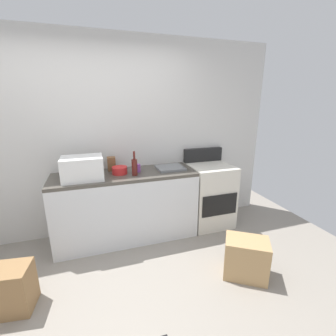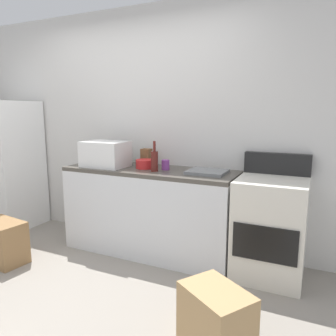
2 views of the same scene
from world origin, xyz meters
name	(u,v)px [view 1 (image 1 of 2)]	position (x,y,z in m)	size (l,w,h in m)	color
ground_plane	(115,315)	(0.00, 0.00, 0.00)	(6.00, 6.00, 0.00)	gray
wall_back	(97,139)	(0.00, 1.55, 1.30)	(5.00, 0.10, 2.60)	silver
kitchen_counter	(127,206)	(0.30, 1.20, 0.45)	(1.80, 0.60, 0.90)	silver
stove_oven	(209,194)	(1.52, 1.21, 0.47)	(0.60, 0.61, 1.10)	silver
microwave	(83,168)	(-0.19, 1.12, 1.04)	(0.46, 0.34, 0.27)	white
sink_basin	(170,168)	(0.91, 1.22, 0.92)	(0.36, 0.32, 0.03)	slate
wine_bottle	(135,167)	(0.41, 1.10, 1.01)	(0.07, 0.07, 0.30)	#591E19
coffee_mug	(137,168)	(0.47, 1.22, 0.95)	(0.08, 0.08, 0.10)	purple
knife_block	(111,164)	(0.16, 1.39, 0.99)	(0.10, 0.10, 0.18)	brown
mixing_bowl	(120,170)	(0.24, 1.21, 0.95)	(0.19, 0.19, 0.09)	red
cardboard_box_large	(246,258)	(1.36, 0.07, 0.21)	(0.43, 0.30, 0.42)	tan
cardboard_box_medium	(3,290)	(-0.91, 0.36, 0.21)	(0.47, 0.28, 0.42)	olive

